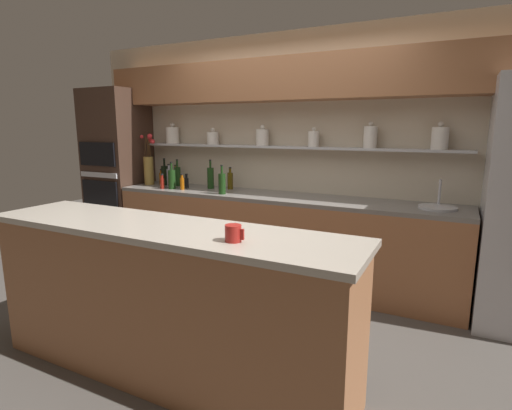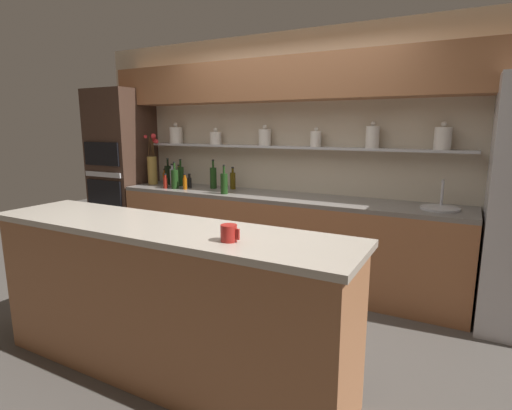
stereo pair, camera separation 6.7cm
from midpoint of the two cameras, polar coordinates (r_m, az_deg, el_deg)
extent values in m
plane|color=#4C4742|center=(3.39, -4.81, -17.48)|extent=(12.00, 12.00, 0.00)
cube|color=beige|center=(4.42, 6.32, 6.88)|extent=(5.20, 0.10, 2.60)
cube|color=#B7B7BC|center=(4.30, 4.95, 8.23)|extent=(3.60, 0.18, 0.02)
cylinder|color=silver|center=(5.06, -10.97, 9.75)|extent=(0.16, 0.16, 0.20)
sphere|color=silver|center=(5.06, -11.02, 11.18)|extent=(0.06, 0.06, 0.06)
cylinder|color=silver|center=(4.72, -5.37, 9.49)|extent=(0.14, 0.14, 0.14)
sphere|color=silver|center=(4.72, -5.39, 10.64)|extent=(0.05, 0.05, 0.05)
cylinder|color=silver|center=(4.40, 1.71, 9.63)|extent=(0.14, 0.14, 0.17)
sphere|color=silver|center=(4.40, 1.72, 11.08)|extent=(0.05, 0.05, 0.05)
cylinder|color=silver|center=(4.17, 9.00, 9.30)|extent=(0.11, 0.11, 0.16)
sphere|color=silver|center=(4.17, 9.05, 10.65)|extent=(0.04, 0.04, 0.04)
cylinder|color=silver|center=(4.02, 16.78, 9.27)|extent=(0.13, 0.13, 0.21)
sphere|color=silver|center=(4.02, 16.89, 11.05)|extent=(0.04, 0.04, 0.04)
cylinder|color=silver|center=(3.95, 25.57, 8.57)|extent=(0.14, 0.14, 0.20)
sphere|color=silver|center=(3.94, 25.72, 10.37)|extent=(0.05, 0.05, 0.05)
cube|color=#99603D|center=(4.23, 5.39, 17.44)|extent=(4.42, 0.34, 0.42)
cube|color=#99603D|center=(4.26, 3.56, -4.99)|extent=(3.70, 0.62, 0.88)
cube|color=slate|center=(4.16, 3.64, 1.11)|extent=(3.70, 0.62, 0.04)
cube|color=#99603D|center=(2.72, -12.37, -13.68)|extent=(2.48, 0.55, 0.98)
cube|color=#ADA393|center=(2.55, -12.85, -3.22)|extent=(2.54, 0.61, 0.04)
cube|color=#3D281E|center=(5.43, -18.14, 4.39)|extent=(0.67, 0.62, 2.07)
cube|color=black|center=(5.25, -20.49, 1.18)|extent=(0.56, 0.02, 0.40)
cube|color=black|center=(5.19, -20.88, 6.85)|extent=(0.56, 0.02, 0.28)
cube|color=#B7B7BC|center=(5.21, -20.69, 4.11)|extent=(0.59, 0.02, 0.06)
cylinder|color=olive|center=(5.11, -14.22, 4.81)|extent=(0.12, 0.12, 0.34)
cylinder|color=#4C3319|center=(5.11, -14.21, 7.78)|extent=(0.02, 0.01, 0.19)
sphere|color=red|center=(5.14, -14.04, 8.85)|extent=(0.05, 0.05, 0.05)
cylinder|color=#4C3319|center=(5.08, -14.31, 8.12)|extent=(0.01, 0.07, 0.24)
sphere|color=red|center=(5.05, -14.08, 9.55)|extent=(0.06, 0.06, 0.06)
cylinder|color=#4C3319|center=(5.08, -14.05, 7.76)|extent=(0.01, 0.02, 0.19)
sphere|color=red|center=(5.06, -13.68, 8.82)|extent=(0.05, 0.05, 0.05)
cylinder|color=#4C3319|center=(5.10, -14.68, 8.06)|extent=(0.02, 0.05, 0.24)
sphere|color=red|center=(5.12, -15.14, 9.41)|extent=(0.04, 0.04, 0.04)
cylinder|color=#4C3319|center=(5.09, -14.35, 7.97)|extent=(0.05, 0.01, 0.22)
sphere|color=red|center=(5.11, -14.08, 9.26)|extent=(0.05, 0.05, 0.05)
cylinder|color=#B7B7BC|center=(3.79, 25.26, -0.44)|extent=(0.32, 0.32, 0.02)
cylinder|color=#B7B7BC|center=(3.89, 25.51, 1.60)|extent=(0.02, 0.02, 0.22)
cylinder|color=#B7B7BC|center=(3.82, 25.60, 3.10)|extent=(0.02, 0.12, 0.02)
cylinder|color=#193814|center=(4.24, -4.12, 3.04)|extent=(0.08, 0.08, 0.22)
cylinder|color=#193814|center=(4.22, -4.15, 5.03)|extent=(0.02, 0.02, 0.08)
cylinder|color=black|center=(4.21, -4.15, 5.66)|extent=(0.03, 0.03, 0.01)
cylinder|color=#47380A|center=(4.56, -2.91, 3.46)|extent=(0.06, 0.06, 0.19)
cylinder|color=#47380A|center=(4.55, -2.93, 4.95)|extent=(0.03, 0.03, 0.05)
cylinder|color=black|center=(4.54, -2.93, 5.35)|extent=(0.03, 0.03, 0.01)
cylinder|color=#9E4C0A|center=(5.10, -12.49, 3.74)|extent=(0.05, 0.05, 0.14)
cylinder|color=#9E4C0A|center=(5.09, -12.54, 4.73)|extent=(0.03, 0.03, 0.04)
cylinder|color=black|center=(5.08, -12.55, 5.00)|extent=(0.03, 0.03, 0.01)
cylinder|color=#193814|center=(4.91, -10.31, 4.06)|extent=(0.08, 0.08, 0.23)
cylinder|color=#193814|center=(4.89, -10.37, 5.84)|extent=(0.02, 0.02, 0.08)
cylinder|color=black|center=(4.89, -10.39, 6.38)|extent=(0.03, 0.03, 0.01)
cylinder|color=black|center=(4.73, -9.07, 3.17)|extent=(0.05, 0.05, 0.12)
cylinder|color=black|center=(4.72, -9.10, 4.07)|extent=(0.03, 0.03, 0.04)
cylinder|color=black|center=(4.72, -9.11, 4.36)|extent=(0.03, 0.03, 0.01)
cylinder|color=brown|center=(5.05, -10.57, 3.96)|extent=(0.06, 0.06, 0.18)
cylinder|color=brown|center=(5.04, -10.61, 5.24)|extent=(0.03, 0.03, 0.05)
cylinder|color=black|center=(5.04, -10.62, 5.60)|extent=(0.03, 0.03, 0.01)
cylinder|color=#9E4C0A|center=(4.60, -9.71, 3.03)|extent=(0.05, 0.05, 0.13)
cylinder|color=#9E4C0A|center=(4.59, -9.74, 4.07)|extent=(0.03, 0.03, 0.04)
cylinder|color=black|center=(4.59, -9.75, 4.37)|extent=(0.03, 0.03, 0.01)
cylinder|color=maroon|center=(4.72, -12.42, 3.06)|extent=(0.05, 0.05, 0.12)
cylinder|color=maroon|center=(4.71, -12.46, 4.01)|extent=(0.03, 0.03, 0.04)
cylinder|color=black|center=(4.71, -12.47, 4.30)|extent=(0.03, 0.03, 0.01)
cylinder|color=#193814|center=(4.68, -11.12, 3.62)|extent=(0.08, 0.08, 0.22)
cylinder|color=#193814|center=(4.66, -11.19, 5.43)|extent=(0.02, 0.02, 0.08)
cylinder|color=black|center=(4.66, -11.21, 6.00)|extent=(0.03, 0.03, 0.01)
cylinder|color=#193814|center=(4.63, -5.70, 3.84)|extent=(0.08, 0.08, 0.24)
cylinder|color=#193814|center=(4.61, -5.74, 5.81)|extent=(0.02, 0.02, 0.08)
cylinder|color=black|center=(4.61, -5.75, 6.40)|extent=(0.03, 0.03, 0.01)
cylinder|color=gray|center=(4.80, -11.44, 3.80)|extent=(0.06, 0.06, 0.22)
cylinder|color=gray|center=(4.79, -11.50, 5.35)|extent=(0.03, 0.03, 0.04)
cylinder|color=black|center=(4.79, -11.51, 5.70)|extent=(0.03, 0.03, 0.01)
cylinder|color=black|center=(5.02, -12.06, 4.18)|extent=(0.08, 0.08, 0.23)
cylinder|color=black|center=(5.01, -12.13, 5.95)|extent=(0.02, 0.02, 0.08)
cylinder|color=black|center=(5.00, -12.15, 6.48)|extent=(0.03, 0.03, 0.01)
cylinder|color=maroon|center=(2.12, -3.00, -4.03)|extent=(0.09, 0.09, 0.09)
cube|color=maroon|center=(2.10, -1.73, -4.21)|extent=(0.02, 0.01, 0.06)
camera|label=1|loc=(0.03, -89.40, 0.12)|focal=28.00mm
camera|label=2|loc=(0.03, 90.60, -0.12)|focal=28.00mm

